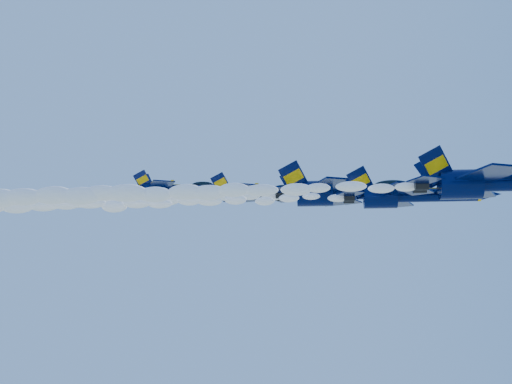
# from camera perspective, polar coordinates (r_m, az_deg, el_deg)

# --- Properties ---
(jet_lead) EXTENTS (18.40, 15.09, 6.84)m
(jet_lead) POSITION_cam_1_polar(r_m,az_deg,el_deg) (70.60, 18.93, 0.73)
(jet_lead) COLOR #000831
(smoke_trail_jet_lead) EXTENTS (42.79, 2.05, 1.85)m
(smoke_trail_jet_lead) POSITION_cam_1_polar(r_m,az_deg,el_deg) (69.48, -5.15, -0.03)
(smoke_trail_jet_lead) COLOR white
(jet_second) EXTENTS (16.34, 13.41, 6.07)m
(jet_second) POSITION_cam_1_polar(r_m,az_deg,el_deg) (76.63, 12.32, -0.24)
(jet_second) COLOR #000831
(smoke_trail_jet_second) EXTENTS (42.79, 1.82, 1.64)m
(smoke_trail_jet_second) POSITION_cam_1_polar(r_m,az_deg,el_deg) (78.14, -8.77, -0.90)
(smoke_trail_jet_second) COLOR white
(jet_third) EXTENTS (20.10, 16.49, 7.47)m
(jet_third) POSITION_cam_1_polar(r_m,az_deg,el_deg) (86.15, 7.40, 0.01)
(jet_third) COLOR #000831
(smoke_trail_jet_third) EXTENTS (42.79, 2.24, 2.02)m
(smoke_trail_jet_third) POSITION_cam_1_polar(r_m,az_deg,el_deg) (89.91, -12.05, -0.61)
(smoke_trail_jet_third) COLOR white
(jet_fourth) EXTENTS (15.19, 12.46, 5.64)m
(jet_fourth) POSITION_cam_1_polar(r_m,az_deg,el_deg) (99.18, 0.03, -0.04)
(jet_fourth) COLOR #000831
(smoke_trail_jet_fourth) EXTENTS (42.79, 1.69, 1.52)m
(smoke_trail_jet_fourth) POSITION_cam_1_polar(r_m,az_deg,el_deg) (105.22, -15.28, -0.52)
(smoke_trail_jet_fourth) COLOR white
(jet_fifth) EXTENTS (15.43, 12.66, 5.73)m
(jet_fifth) POSITION_cam_1_polar(r_m,az_deg,el_deg) (108.72, -6.40, 0.26)
(jet_fifth) COLOR #000831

